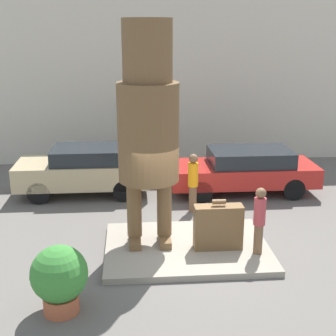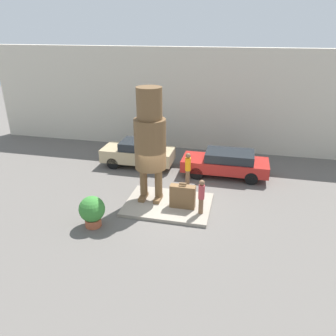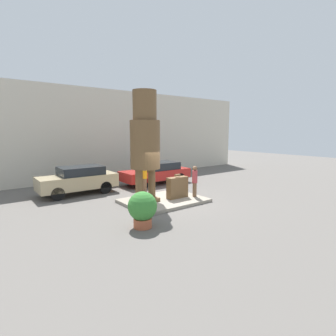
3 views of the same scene
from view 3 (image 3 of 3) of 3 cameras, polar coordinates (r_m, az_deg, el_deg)
name	(u,v)px [view 3 (image 3 of 3)]	position (r m, az deg, el deg)	size (l,w,h in m)	color
ground_plane	(164,202)	(12.85, -0.92, -7.42)	(60.00, 60.00, 0.00)	#605B56
pedestal	(164,201)	(12.83, -0.92, -7.10)	(3.81, 2.82, 0.15)	gray
building_backdrop	(97,134)	(19.47, -15.28, 7.08)	(28.00, 0.60, 6.38)	beige
statue_figure	(145,138)	(12.12, -5.03, 6.61)	(1.38, 1.38, 5.10)	brown
giant_suitcase	(177,187)	(12.95, 2.05, -4.23)	(1.11, 0.37, 1.19)	brown
tourist	(195,180)	(13.19, 5.85, -2.58)	(0.27, 0.27, 1.56)	brown
parked_car_tan	(78,179)	(15.13, -18.93, -2.34)	(4.09, 1.75, 1.51)	tan
parked_car_red	(156,172)	(17.11, -2.57, -0.91)	(4.57, 1.78, 1.40)	#B2231E
planter_pot	(142,208)	(9.45, -5.58, -8.67)	(1.05, 1.05, 1.31)	#AD5638
worker_hivis	(145,176)	(14.87, -5.10, -1.65)	(0.29, 0.29, 1.70)	brown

